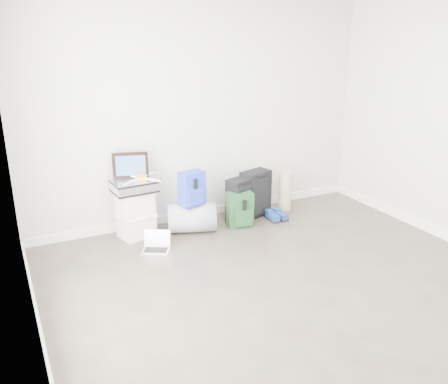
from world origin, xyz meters
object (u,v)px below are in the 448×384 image
briefcase (134,186)px  duffel_bag (192,218)px  boxes_stack (136,214)px  large_suitcase (241,200)px  laptop (156,245)px  carry_on (256,194)px

briefcase → duffel_bag: (0.65, -0.16, -0.45)m
briefcase → boxes_stack: bearing=175.8°
boxes_stack → duffel_bag: size_ratio=0.98×
boxes_stack → briefcase: 0.35m
briefcase → large_suitcase: bearing=-9.2°
briefcase → large_suitcase: (1.34, -0.12, -0.35)m
laptop → boxes_stack: bearing=130.8°
boxes_stack → duffel_bag: 0.67m
boxes_stack → large_suitcase: size_ratio=0.99×
briefcase → laptop: bearing=-83.1°
duffel_bag → large_suitcase: (0.70, 0.04, 0.11)m
duffel_bag → boxes_stack: bearing=-174.3°
briefcase → carry_on: briefcase is taller
duffel_bag → large_suitcase: 0.71m
large_suitcase → carry_on: size_ratio=0.93×
boxes_stack → laptop: 0.52m
duffel_bag → carry_on: size_ratio=0.94×
boxes_stack → duffel_bag: (0.65, -0.16, -0.11)m
large_suitcase → boxes_stack: bearing=155.6°
duffel_bag → carry_on: (0.96, 0.12, 0.13)m
boxes_stack → duffel_bag: boxes_stack is taller
boxes_stack → laptop: size_ratio=1.56×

